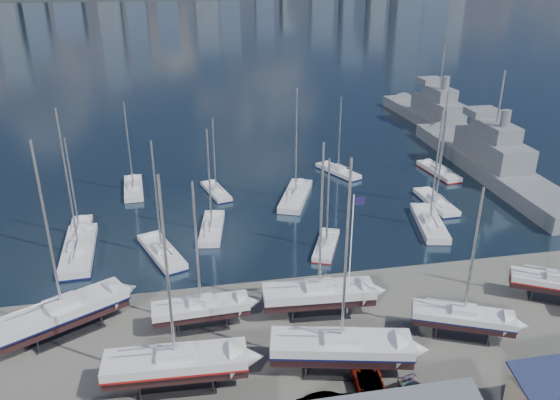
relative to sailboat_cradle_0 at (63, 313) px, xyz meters
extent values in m
plane|color=#605E59|center=(24.07, -4.61, -2.19)|extent=(1400.00, 1400.00, 0.00)
cube|color=#19273B|center=(24.07, 305.39, -2.34)|extent=(1400.00, 600.00, 0.40)
cube|color=#2D2D33|center=(0.00, 0.00, -2.11)|extent=(6.84, 5.52, 0.16)
cube|color=black|center=(0.00, 0.00, -0.54)|extent=(11.22, 7.85, 0.91)
cube|color=silver|center=(0.00, 0.00, 0.37)|extent=(11.45, 8.26, 0.91)
cube|color=#0C113D|center=(0.00, 0.00, -0.05)|extent=(11.57, 8.34, 0.18)
cube|color=silver|center=(0.00, 0.00, 1.07)|extent=(3.40, 3.04, 0.50)
cylinder|color=#B2B2B7|center=(0.00, 0.00, 8.47)|extent=(0.22, 0.22, 15.30)
cube|color=#2D2D33|center=(9.81, -8.75, -2.11)|extent=(6.24, 3.10, 0.16)
cube|color=black|center=(9.81, -8.75, -0.55)|extent=(11.23, 3.18, 0.89)
cube|color=silver|center=(9.81, -8.75, 0.34)|extent=(11.25, 3.65, 0.89)
cube|color=maroon|center=(9.81, -8.75, -0.07)|extent=(11.36, 3.69, 0.18)
cube|color=silver|center=(9.81, -8.75, 1.04)|extent=(2.87, 2.00, 0.50)
cylinder|color=#B2B2B7|center=(9.81, -8.75, 8.29)|extent=(0.22, 0.22, 15.00)
cube|color=#2D2D33|center=(12.17, -1.36, -2.11)|extent=(4.92, 2.43, 0.16)
cube|color=black|center=(12.17, -1.36, -0.64)|extent=(8.86, 2.48, 0.70)
cube|color=silver|center=(12.17, -1.36, 0.06)|extent=(8.88, 2.85, 0.70)
cube|color=silver|center=(12.17, -1.36, 0.66)|extent=(2.26, 1.57, 0.50)
cylinder|color=#B2B2B7|center=(12.17, -1.36, 6.34)|extent=(0.22, 0.22, 11.85)
cube|color=#2D2D33|center=(23.06, -9.34, -2.11)|extent=(6.78, 4.19, 0.16)
cube|color=black|center=(23.06, -9.34, -0.53)|extent=(11.78, 5.15, 0.92)
cube|color=silver|center=(23.06, -9.34, 0.39)|extent=(11.89, 5.62, 0.92)
cube|color=#0C113D|center=(23.06, -9.34, -0.04)|extent=(12.01, 5.68, 0.18)
cube|color=silver|center=(23.06, -9.34, 1.09)|extent=(3.22, 2.50, 0.50)
cylinder|color=#B2B2B7|center=(23.06, -9.34, 8.58)|extent=(0.22, 0.22, 15.48)
cube|color=#2D2D33|center=(23.27, -1.31, -2.11)|extent=(5.97, 3.04, 0.16)
cube|color=black|center=(23.27, -1.31, -0.57)|extent=(10.70, 3.20, 0.84)
cube|color=silver|center=(23.27, -1.31, 0.28)|extent=(10.73, 3.65, 0.84)
cube|color=silver|center=(23.27, -1.31, 0.95)|extent=(2.75, 1.94, 0.50)
cylinder|color=#B2B2B7|center=(23.27, -1.31, 7.83)|extent=(0.22, 0.22, 14.26)
cube|color=#2D2D33|center=(35.00, -7.14, -2.11)|extent=(5.32, 3.97, 0.16)
cube|color=black|center=(35.00, -7.14, -0.64)|extent=(8.90, 5.45, 0.70)
cube|color=silver|center=(35.00, -7.14, 0.07)|extent=(9.05, 5.79, 0.70)
cube|color=#0C113D|center=(35.00, -7.14, -0.26)|extent=(9.14, 5.85, 0.14)
cube|color=silver|center=(35.00, -7.14, 0.67)|extent=(2.61, 2.24, 0.50)
cylinder|color=#B2B2B7|center=(35.00, -7.14, 6.36)|extent=(0.22, 0.22, 11.88)
cube|color=#2D2D33|center=(46.87, -3.60, -2.11)|extent=(5.08, 4.13, 0.16)
cube|color=black|center=(46.87, -3.60, -0.65)|extent=(8.31, 5.90, 0.67)
cube|color=silver|center=(46.87, -3.60, 0.02)|extent=(8.49, 6.20, 0.67)
cube|color=maroon|center=(46.87, -3.60, -0.29)|extent=(8.57, 6.27, 0.13)
cube|color=silver|center=(46.87, -3.60, 0.61)|extent=(2.53, 2.27, 0.50)
cube|color=black|center=(-0.94, 14.98, -2.52)|extent=(3.39, 12.07, 0.96)
cube|color=silver|center=(-0.94, 14.98, -1.57)|extent=(3.89, 12.09, 0.96)
cube|color=#0C113D|center=(-0.94, 14.98, -2.01)|extent=(3.93, 12.21, 0.19)
cube|color=silver|center=(-0.94, 14.98, -0.84)|extent=(2.14, 3.08, 0.50)
cylinder|color=#B2B2B7|center=(-0.94, 14.98, 6.98)|extent=(0.22, 0.22, 16.13)
cube|color=black|center=(-1.57, 20.04, -2.42)|extent=(2.41, 8.74, 0.69)
cube|color=silver|center=(-1.57, 20.04, -1.72)|extent=(2.78, 8.76, 0.69)
cube|color=maroon|center=(-1.57, 20.04, -2.04)|extent=(2.81, 8.85, 0.14)
cube|color=silver|center=(-1.57, 20.04, -1.13)|extent=(1.54, 2.22, 0.50)
cylinder|color=#B2B2B7|center=(-1.57, 20.04, 4.47)|extent=(0.22, 0.22, 11.70)
cube|color=black|center=(4.18, 33.57, -2.44)|extent=(2.83, 9.43, 0.74)
cube|color=silver|center=(4.18, 33.57, -1.69)|extent=(3.22, 9.45, 0.74)
cube|color=silver|center=(4.18, 33.57, -1.07)|extent=(1.71, 2.42, 0.50)
cylinder|color=#B2B2B7|center=(4.18, 33.57, 4.96)|extent=(0.22, 0.22, 12.56)
cube|color=black|center=(8.42, 13.00, -2.45)|extent=(5.45, 9.75, 0.76)
cube|color=silver|center=(8.42, 13.00, -1.68)|extent=(5.82, 9.89, 0.76)
cube|color=#0C113D|center=(8.42, 13.00, -2.03)|extent=(5.88, 9.99, 0.15)
cube|color=silver|center=(8.42, 13.00, -1.05)|extent=(2.33, 2.80, 0.50)
cylinder|color=#B2B2B7|center=(8.42, 13.00, 5.15)|extent=(0.22, 0.22, 12.90)
cube|color=black|center=(14.57, 18.06, -2.44)|extent=(3.63, 9.45, 0.74)
cube|color=silver|center=(14.57, 18.06, -1.70)|extent=(4.01, 9.51, 0.74)
cube|color=silver|center=(14.57, 18.06, -1.08)|extent=(1.90, 2.52, 0.50)
cylinder|color=#B2B2B7|center=(14.57, 18.06, 4.89)|extent=(0.22, 0.22, 12.45)
cube|color=black|center=(16.07, 30.22, -2.39)|extent=(3.77, 8.05, 0.63)
cube|color=silver|center=(16.07, 30.22, -1.76)|extent=(4.09, 8.13, 0.63)
cube|color=#0C113D|center=(16.07, 30.22, -2.05)|extent=(4.13, 8.21, 0.13)
cube|color=silver|center=(16.07, 30.22, -1.20)|extent=(1.76, 2.22, 0.50)
cylinder|color=#B2B2B7|center=(16.07, 30.22, 3.83)|extent=(0.22, 0.22, 10.57)
cube|color=black|center=(27.48, 11.13, -2.39)|extent=(4.83, 7.88, 0.62)
cube|color=silver|center=(27.48, 11.13, -1.77)|extent=(5.13, 8.01, 0.62)
cube|color=maroon|center=(27.48, 11.13, -2.05)|extent=(5.18, 8.09, 0.12)
cube|color=silver|center=(27.48, 11.13, -1.21)|extent=(1.98, 2.31, 0.50)
cylinder|color=#B2B2B7|center=(27.48, 11.13, 3.80)|extent=(0.22, 0.22, 10.52)
cube|color=black|center=(27.04, 26.01, -2.49)|extent=(6.66, 11.21, 0.88)
cube|color=silver|center=(27.04, 26.01, -1.61)|extent=(7.09, 11.38, 0.88)
cube|color=silver|center=(27.04, 26.01, -0.92)|extent=(2.77, 3.26, 0.50)
cylinder|color=#B2B2B7|center=(27.04, 26.01, 6.29)|extent=(0.22, 0.22, 14.91)
cube|color=black|center=(35.96, 34.98, -2.41)|extent=(5.40, 8.60, 0.68)
cube|color=silver|center=(35.96, 34.98, -1.73)|extent=(5.73, 8.75, 0.68)
cube|color=#0C113D|center=(35.96, 34.98, -2.04)|extent=(5.79, 8.84, 0.14)
cube|color=silver|center=(35.96, 34.98, -1.14)|extent=(2.19, 2.54, 0.50)
cylinder|color=#B2B2B7|center=(35.96, 34.98, 4.37)|extent=(0.22, 0.22, 11.52)
cube|color=black|center=(41.95, 14.24, -2.48)|extent=(4.74, 10.84, 0.84)
cube|color=silver|center=(41.95, 14.24, -1.63)|extent=(5.17, 10.93, 0.84)
cube|color=silver|center=(41.95, 14.24, -0.96)|extent=(2.30, 2.96, 0.50)
cylinder|color=#B2B2B7|center=(41.95, 14.24, 5.90)|extent=(0.22, 0.22, 14.23)
cube|color=black|center=(45.81, 20.47, -2.43)|extent=(2.43, 9.24, 0.74)
cube|color=silver|center=(45.81, 20.47, -1.70)|extent=(2.82, 9.25, 0.74)
cube|color=#0C113D|center=(45.81, 20.47, -2.04)|extent=(2.85, 9.35, 0.15)
cube|color=silver|center=(45.81, 20.47, -1.08)|extent=(1.61, 2.34, 0.50)
cylinder|color=#B2B2B7|center=(45.81, 20.47, 4.87)|extent=(0.22, 0.22, 12.40)
cube|color=black|center=(51.72, 31.86, -2.44)|extent=(3.24, 9.51, 0.75)
cube|color=silver|center=(51.72, 31.86, -1.69)|extent=(3.63, 9.56, 0.75)
cube|color=maroon|center=(51.72, 31.86, -2.04)|extent=(3.66, 9.65, 0.15)
cube|color=silver|center=(51.72, 31.86, -1.07)|extent=(1.81, 2.49, 0.50)
cylinder|color=#B2B2B7|center=(51.72, 31.86, 4.98)|extent=(0.22, 0.22, 12.59)
cube|color=slate|center=(59.73, 30.50, -1.75)|extent=(8.05, 43.55, 3.90)
cube|color=slate|center=(59.73, 30.50, 2.00)|extent=(5.94, 15.32, 3.60)
cube|color=slate|center=(59.73, 30.50, 5.00)|extent=(4.39, 8.78, 2.40)
cube|color=slate|center=(59.84, 34.84, 6.70)|extent=(4.97, 4.46, 1.20)
cylinder|color=#B2B2B7|center=(59.73, 30.50, 10.20)|extent=(0.30, 0.30, 8.00)
cube|color=slate|center=(63.48, 57.45, -1.78)|extent=(7.75, 40.65, 3.64)
cube|color=slate|center=(63.48, 57.45, 1.84)|extent=(5.62, 14.32, 3.60)
cube|color=slate|center=(63.48, 57.45, 4.84)|extent=(4.14, 8.21, 2.40)
cube|color=slate|center=(63.35, 61.49, 6.54)|extent=(4.66, 4.19, 1.20)
cylinder|color=#B2B2B7|center=(63.48, 57.45, 10.04)|extent=(0.30, 0.30, 8.00)
imported|color=gray|center=(24.51, -12.80, -1.48)|extent=(2.94, 5.35, 1.42)
cylinder|color=white|center=(25.95, -2.03, 4.03)|extent=(0.12, 0.12, 12.44)
cube|color=#1C143F|center=(26.47, -2.03, 9.63)|extent=(1.04, 0.05, 0.73)
camera|label=1|loc=(11.42, -43.69, 28.66)|focal=35.00mm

